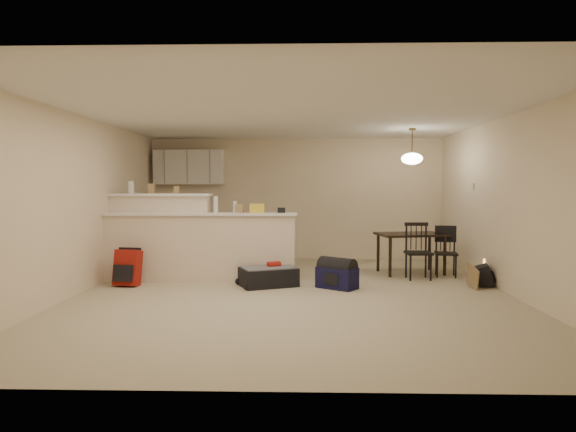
{
  "coord_description": "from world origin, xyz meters",
  "views": [
    {
      "loc": [
        0.11,
        -7.16,
        1.49
      ],
      "look_at": [
        -0.1,
        0.7,
        1.05
      ],
      "focal_mm": 32.0,
      "sensor_mm": 36.0,
      "label": 1
    }
  ],
  "objects_px": {
    "dining_chair_near": "(418,251)",
    "navy_duffel": "(337,278)",
    "red_backpack": "(128,268)",
    "suitcase": "(268,277)",
    "dining_table": "(411,238)",
    "black_daypack": "(482,276)",
    "pendant_lamp": "(412,158)",
    "dining_chair_far": "(446,252)"
  },
  "relations": [
    {
      "from": "navy_duffel",
      "to": "red_backpack",
      "type": "bearing_deg",
      "value": -146.51
    },
    {
      "from": "dining_table",
      "to": "suitcase",
      "type": "distance_m",
      "value": 2.72
    },
    {
      "from": "dining_table",
      "to": "dining_chair_near",
      "type": "xyz_separation_m",
      "value": [
        0.0,
        -0.58,
        -0.16
      ]
    },
    {
      "from": "dining_table",
      "to": "suitcase",
      "type": "relative_size",
      "value": 1.52
    },
    {
      "from": "pendant_lamp",
      "to": "dining_chair_far",
      "type": "xyz_separation_m",
      "value": [
        0.52,
        -0.31,
        -1.58
      ]
    },
    {
      "from": "dining_table",
      "to": "dining_chair_far",
      "type": "xyz_separation_m",
      "value": [
        0.52,
        -0.31,
        -0.2
      ]
    },
    {
      "from": "dining_chair_near",
      "to": "red_backpack",
      "type": "xyz_separation_m",
      "value": [
        -4.53,
        -0.66,
        -0.19
      ]
    },
    {
      "from": "red_backpack",
      "to": "dining_chair_near",
      "type": "bearing_deg",
      "value": 16.38
    },
    {
      "from": "dining_chair_far",
      "to": "red_backpack",
      "type": "relative_size",
      "value": 1.53
    },
    {
      "from": "suitcase",
      "to": "red_backpack",
      "type": "bearing_deg",
      "value": 157.95
    },
    {
      "from": "black_daypack",
      "to": "dining_table",
      "type": "bearing_deg",
      "value": 50.78
    },
    {
      "from": "red_backpack",
      "to": "dining_chair_far",
      "type": "bearing_deg",
      "value": 18.47
    },
    {
      "from": "dining_chair_far",
      "to": "suitcase",
      "type": "bearing_deg",
      "value": -152.67
    },
    {
      "from": "suitcase",
      "to": "red_backpack",
      "type": "relative_size",
      "value": 1.5
    },
    {
      "from": "dining_table",
      "to": "black_daypack",
      "type": "xyz_separation_m",
      "value": [
        0.85,
        -1.1,
        -0.46
      ]
    },
    {
      "from": "dining_chair_far",
      "to": "navy_duffel",
      "type": "height_order",
      "value": "dining_chair_far"
    },
    {
      "from": "red_backpack",
      "to": "dining_table",
      "type": "bearing_deg",
      "value": 23.39
    },
    {
      "from": "pendant_lamp",
      "to": "red_backpack",
      "type": "bearing_deg",
      "value": -164.75
    },
    {
      "from": "dining_chair_far",
      "to": "navy_duffel",
      "type": "distance_m",
      "value": 2.17
    },
    {
      "from": "dining_table",
      "to": "dining_chair_far",
      "type": "height_order",
      "value": "dining_chair_far"
    },
    {
      "from": "navy_duffel",
      "to": "black_daypack",
      "type": "distance_m",
      "value": 2.23
    },
    {
      "from": "dining_chair_far",
      "to": "dining_chair_near",
      "type": "bearing_deg",
      "value": -142.58
    },
    {
      "from": "dining_chair_near",
      "to": "black_daypack",
      "type": "height_order",
      "value": "dining_chair_near"
    },
    {
      "from": "dining_chair_near",
      "to": "black_daypack",
      "type": "xyz_separation_m",
      "value": [
        0.85,
        -0.52,
        -0.31
      ]
    },
    {
      "from": "dining_chair_far",
      "to": "red_backpack",
      "type": "bearing_deg",
      "value": -159.32
    },
    {
      "from": "pendant_lamp",
      "to": "navy_duffel",
      "type": "distance_m",
      "value": 2.66
    },
    {
      "from": "pendant_lamp",
      "to": "dining_chair_far",
      "type": "bearing_deg",
      "value": -31.2
    },
    {
      "from": "dining_chair_near",
      "to": "navy_duffel",
      "type": "relative_size",
      "value": 1.59
    },
    {
      "from": "dining_table",
      "to": "black_daypack",
      "type": "distance_m",
      "value": 1.47
    },
    {
      "from": "dining_chair_far",
      "to": "black_daypack",
      "type": "distance_m",
      "value": 0.9
    },
    {
      "from": "red_backpack",
      "to": "navy_duffel",
      "type": "height_order",
      "value": "red_backpack"
    },
    {
      "from": "dining_table",
      "to": "navy_duffel",
      "type": "height_order",
      "value": "dining_table"
    },
    {
      "from": "dining_chair_far",
      "to": "black_daypack",
      "type": "height_order",
      "value": "dining_chair_far"
    },
    {
      "from": "dining_chair_near",
      "to": "navy_duffel",
      "type": "xyz_separation_m",
      "value": [
        -1.37,
        -0.78,
        -0.3
      ]
    },
    {
      "from": "dining_table",
      "to": "pendant_lamp",
      "type": "height_order",
      "value": "pendant_lamp"
    },
    {
      "from": "suitcase",
      "to": "pendant_lamp",
      "type": "bearing_deg",
      "value": 3.82
    },
    {
      "from": "red_backpack",
      "to": "suitcase",
      "type": "bearing_deg",
      "value": 8.98
    },
    {
      "from": "navy_duffel",
      "to": "dining_chair_far",
      "type": "bearing_deg",
      "value": 64.56
    },
    {
      "from": "pendant_lamp",
      "to": "red_backpack",
      "type": "xyz_separation_m",
      "value": [
        -4.52,
        -1.23,
        -1.72
      ]
    },
    {
      "from": "dining_chair_far",
      "to": "red_backpack",
      "type": "xyz_separation_m",
      "value": [
        -5.04,
        -0.92,
        -0.14
      ]
    },
    {
      "from": "suitcase",
      "to": "red_backpack",
      "type": "distance_m",
      "value": 2.14
    },
    {
      "from": "dining_chair_near",
      "to": "black_daypack",
      "type": "distance_m",
      "value": 1.04
    }
  ]
}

